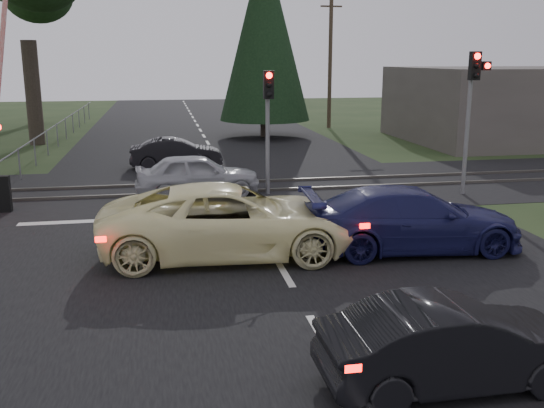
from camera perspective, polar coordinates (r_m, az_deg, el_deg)
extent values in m
plane|color=#213317|center=(10.31, 4.65, -12.27)|extent=(120.00, 120.00, 0.00)
cube|color=black|center=(19.63, -2.88, 0.34)|extent=(14.00, 100.00, 0.01)
cube|color=black|center=(21.56, -3.58, 1.54)|extent=(120.00, 8.00, 0.01)
cube|color=silver|center=(17.89, -2.12, -0.93)|extent=(13.00, 0.35, 0.00)
cube|color=#59544C|center=(20.78, -3.32, 1.21)|extent=(120.00, 0.12, 0.10)
cube|color=#59544C|center=(22.33, -3.83, 2.07)|extent=(120.00, 0.12, 0.10)
cube|color=black|center=(19.72, -23.88, 0.87)|extent=(0.35, 0.25, 1.10)
cylinder|color=slate|center=(21.22, 17.83, 5.91)|extent=(0.14, 0.14, 3.80)
cube|color=black|center=(20.90, 18.54, 12.23)|extent=(0.32, 0.24, 0.90)
sphere|color=#FF0C07|center=(20.79, 18.78, 13.04)|extent=(0.20, 0.20, 0.20)
sphere|color=black|center=(20.79, 18.72, 12.21)|extent=(0.18, 0.18, 0.18)
sphere|color=black|center=(20.79, 18.65, 11.39)|extent=(0.18, 0.18, 0.18)
cube|color=black|center=(21.09, 19.47, 12.17)|extent=(0.28, 0.22, 0.28)
sphere|color=#FF0C07|center=(20.98, 19.63, 12.15)|extent=(0.18, 0.18, 0.18)
cylinder|color=slate|center=(20.26, -0.42, 5.37)|extent=(0.14, 0.14, 3.20)
cube|color=black|center=(19.89, -0.33, 11.15)|extent=(0.32, 0.24, 0.90)
sphere|color=#FF0C07|center=(19.75, -0.27, 12.00)|extent=(0.20, 0.20, 0.20)
sphere|color=black|center=(19.76, -0.27, 11.13)|extent=(0.18, 0.18, 0.18)
sphere|color=black|center=(19.78, -0.27, 10.27)|extent=(0.18, 0.18, 0.18)
cylinder|color=#4C3D2D|center=(40.46, 5.50, 13.51)|extent=(0.26, 0.26, 9.00)
cube|color=#4C3D2D|center=(40.59, 5.61, 18.03)|extent=(1.40, 0.10, 0.10)
cylinder|color=#4C3D2D|center=(64.88, -0.67, 13.56)|extent=(0.26, 0.26, 9.00)
cube|color=#4C3D2D|center=(65.00, -0.68, 17.00)|extent=(1.80, 0.12, 0.12)
cube|color=#4C3D2D|center=(64.96, -0.68, 16.39)|extent=(1.40, 0.10, 0.10)
cylinder|color=#473D33|center=(34.62, -21.56, 9.67)|extent=(0.80, 0.80, 5.40)
cylinder|color=#473D33|center=(45.79, -21.48, 10.40)|extent=(0.80, 0.80, 5.40)
cylinder|color=#473D33|center=(35.63, -0.69, 7.94)|extent=(0.50, 0.50, 2.00)
cone|color=black|center=(35.49, -0.72, 16.00)|extent=(5.20, 5.20, 10.00)
cube|color=#59514C|center=(37.19, 23.32, 8.63)|extent=(14.00, 10.00, 4.00)
imported|color=#FFF7B6|center=(14.02, -3.96, -1.60)|extent=(6.09, 3.06, 1.65)
imported|color=black|center=(8.98, 16.70, -12.56)|extent=(3.78, 1.36, 1.24)
imported|color=#A9ABB1|center=(20.38, -7.02, 2.75)|extent=(4.18, 1.82, 1.40)
imported|color=#191B4D|center=(14.77, 12.99, -1.42)|extent=(5.32, 2.40, 1.51)
imported|color=black|center=(25.68, -9.00, 4.74)|extent=(3.79, 1.36, 1.25)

